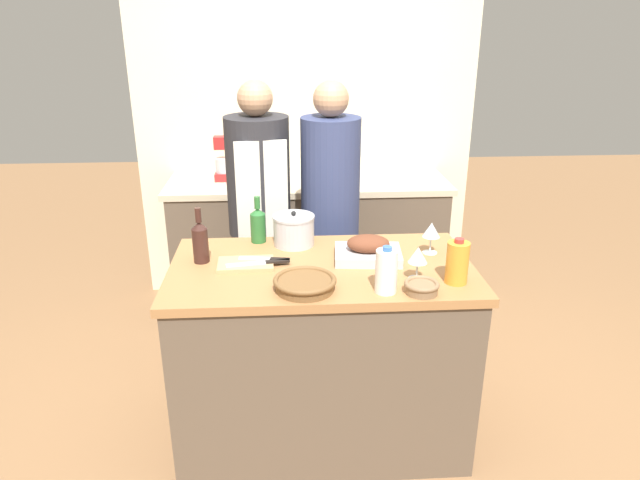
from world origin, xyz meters
TOP-DOWN VIEW (x-y plane):
  - ground_plane at (0.00, 0.00)m, footprint 12.00×12.00m
  - kitchen_island at (0.00, 0.00)m, footprint 1.38×0.76m
  - back_counter at (0.00, 1.39)m, footprint 1.90×0.60m
  - back_wall at (0.00, 1.74)m, footprint 2.40×0.10m
  - roasting_pan at (0.22, 0.06)m, footprint 0.32×0.25m
  - wicker_basket at (-0.09, -0.24)m, footprint 0.26×0.26m
  - cutting_board at (-0.34, 0.02)m, footprint 0.26×0.17m
  - stock_pot at (-0.12, 0.27)m, footprint 0.21×0.21m
  - mixing_bowl at (0.39, -0.30)m, footprint 0.14×0.14m
  - juice_jug at (0.56, -0.21)m, footprint 0.09×0.09m
  - milk_jug at (0.24, -0.28)m, footprint 0.09×0.09m
  - wine_bottle_green at (-0.55, 0.08)m, footprint 0.07×0.07m
  - wine_bottle_dark at (-0.30, 0.32)m, footprint 0.08×0.08m
  - wine_glass_left at (0.40, -0.17)m, footprint 0.08×0.08m
  - wine_glass_right at (0.53, 0.12)m, footprint 0.08×0.08m
  - knife_chef at (-0.28, -0.00)m, footprint 0.29×0.07m
  - knife_paring at (-0.25, 0.04)m, footprint 0.24×0.07m
  - stand_mixer at (-0.54, 1.45)m, footprint 0.18×0.14m
  - condiment_bottle_tall at (0.18, 1.40)m, footprint 0.06×0.06m
  - condiment_bottle_short at (-0.00, 1.22)m, footprint 0.06×0.06m
  - person_cook_aproned at (-0.31, 0.78)m, footprint 0.36×0.38m
  - person_cook_guest at (0.10, 0.72)m, footprint 0.33×0.33m

SIDE VIEW (x-z plane):
  - ground_plane at x=0.00m, z-range 0.00..0.00m
  - kitchen_island at x=0.00m, z-range 0.00..0.92m
  - back_counter at x=0.00m, z-range 0.00..0.94m
  - person_cook_aproned at x=-0.31m, z-range 0.09..1.75m
  - person_cook_guest at x=0.10m, z-range 0.09..1.75m
  - cutting_board at x=-0.34m, z-range 0.92..0.93m
  - knife_paring at x=-0.25m, z-range 0.93..0.94m
  - knife_chef at x=-0.28m, z-range 0.93..0.94m
  - mixing_bowl at x=0.39m, z-range 0.92..0.97m
  - wicker_basket at x=-0.09m, z-range 0.92..0.97m
  - roasting_pan at x=0.22m, z-range 0.90..1.02m
  - stock_pot at x=-0.12m, z-range 0.91..1.08m
  - condiment_bottle_short at x=0.00m, z-range 0.93..1.08m
  - juice_jug at x=0.56m, z-range 0.91..1.11m
  - milk_jug at x=0.24m, z-range 0.91..1.11m
  - wine_bottle_dark at x=-0.30m, z-range 0.89..1.13m
  - wine_bottle_green at x=-0.55m, z-range 0.89..1.15m
  - wine_glass_left at x=0.40m, z-range 0.95..1.10m
  - wine_glass_right at x=0.53m, z-range 0.95..1.11m
  - condiment_bottle_tall at x=0.18m, z-range 0.93..1.14m
  - stand_mixer at x=-0.54m, z-range 0.91..1.21m
  - back_wall at x=0.00m, z-range 0.00..2.55m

